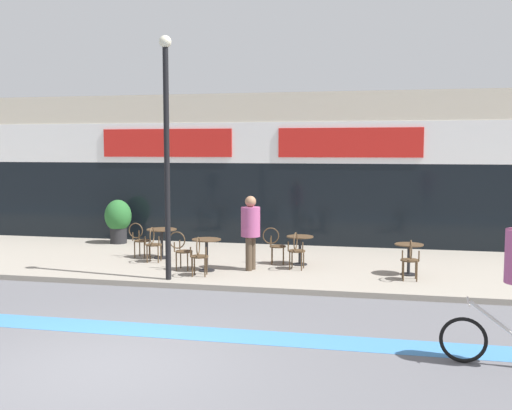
{
  "coord_description": "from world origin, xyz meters",
  "views": [
    {
      "loc": [
        3.67,
        -7.29,
        2.96
      ],
      "look_at": [
        0.8,
        6.32,
        1.64
      ],
      "focal_mm": 42.0,
      "sensor_mm": 36.0,
      "label": 1
    }
  ],
  "objects_px": {
    "cafe_chair_0_side": "(139,238)",
    "cafe_chair_1_side": "(181,248)",
    "pedestrian_near_end": "(251,226)",
    "lamp_post": "(167,141)",
    "cafe_chair_2_side": "(275,243)",
    "planter_pot": "(118,219)",
    "cafe_chair_3_near": "(410,257)",
    "cafe_chair_1_near": "(199,253)",
    "cafe_chair_0_near": "(153,242)",
    "bistro_table_0": "(162,237)",
    "cafe_chair_2_near": "(296,248)",
    "bistro_table_3": "(409,253)",
    "bistro_table_1": "(207,248)",
    "bistro_table_2": "(300,244)"
  },
  "relations": [
    {
      "from": "planter_pot",
      "to": "bistro_table_0",
      "type": "bearing_deg",
      "value": -43.47
    },
    {
      "from": "pedestrian_near_end",
      "to": "bistro_table_1",
      "type": "bearing_deg",
      "value": -146.55
    },
    {
      "from": "lamp_post",
      "to": "cafe_chair_0_near",
      "type": "bearing_deg",
      "value": 120.79
    },
    {
      "from": "bistro_table_0",
      "to": "cafe_chair_2_side",
      "type": "height_order",
      "value": "cafe_chair_2_side"
    },
    {
      "from": "cafe_chair_1_side",
      "to": "cafe_chair_2_side",
      "type": "relative_size",
      "value": 1.0
    },
    {
      "from": "planter_pot",
      "to": "pedestrian_near_end",
      "type": "relative_size",
      "value": 0.75
    },
    {
      "from": "cafe_chair_1_near",
      "to": "pedestrian_near_end",
      "type": "relative_size",
      "value": 0.52
    },
    {
      "from": "cafe_chair_2_near",
      "to": "pedestrian_near_end",
      "type": "xyz_separation_m",
      "value": [
        -1.04,
        -0.24,
        0.52
      ]
    },
    {
      "from": "bistro_table_2",
      "to": "bistro_table_3",
      "type": "relative_size",
      "value": 1.01
    },
    {
      "from": "cafe_chair_2_side",
      "to": "pedestrian_near_end",
      "type": "bearing_deg",
      "value": -124.22
    },
    {
      "from": "cafe_chair_1_near",
      "to": "lamp_post",
      "type": "distance_m",
      "value": 2.58
    },
    {
      "from": "cafe_chair_1_side",
      "to": "cafe_chair_3_near",
      "type": "xyz_separation_m",
      "value": [
        5.2,
        -0.12,
        0.0
      ]
    },
    {
      "from": "pedestrian_near_end",
      "to": "lamp_post",
      "type": "bearing_deg",
      "value": -122.28
    },
    {
      "from": "bistro_table_0",
      "to": "cafe_chair_2_near",
      "type": "relative_size",
      "value": 0.86
    },
    {
      "from": "lamp_post",
      "to": "cafe_chair_2_side",
      "type": "bearing_deg",
      "value": 48.71
    },
    {
      "from": "cafe_chair_3_near",
      "to": "pedestrian_near_end",
      "type": "bearing_deg",
      "value": 81.2
    },
    {
      "from": "cafe_chair_0_near",
      "to": "cafe_chair_2_near",
      "type": "bearing_deg",
      "value": -99.7
    },
    {
      "from": "bistro_table_0",
      "to": "cafe_chair_2_near",
      "type": "height_order",
      "value": "cafe_chair_2_near"
    },
    {
      "from": "cafe_chair_0_side",
      "to": "cafe_chair_2_side",
      "type": "xyz_separation_m",
      "value": [
        3.62,
        -0.17,
        0.0
      ]
    },
    {
      "from": "cafe_chair_0_side",
      "to": "cafe_chair_1_side",
      "type": "xyz_separation_m",
      "value": [
        1.6,
        -1.32,
        0.0
      ]
    },
    {
      "from": "bistro_table_0",
      "to": "bistro_table_3",
      "type": "height_order",
      "value": "bistro_table_0"
    },
    {
      "from": "bistro_table_2",
      "to": "lamp_post",
      "type": "xyz_separation_m",
      "value": [
        -2.57,
        -2.23,
        2.5
      ]
    },
    {
      "from": "cafe_chair_2_side",
      "to": "planter_pot",
      "type": "height_order",
      "value": "planter_pot"
    },
    {
      "from": "cafe_chair_1_near",
      "to": "planter_pot",
      "type": "bearing_deg",
      "value": 35.08
    },
    {
      "from": "cafe_chair_2_side",
      "to": "bistro_table_0",
      "type": "bearing_deg",
      "value": 168.86
    },
    {
      "from": "bistro_table_0",
      "to": "lamp_post",
      "type": "bearing_deg",
      "value": -66.1
    },
    {
      "from": "bistro_table_3",
      "to": "lamp_post",
      "type": "bearing_deg",
      "value": -163.02
    },
    {
      "from": "cafe_chair_3_near",
      "to": "cafe_chair_1_near",
      "type": "bearing_deg",
      "value": 94.28
    },
    {
      "from": "cafe_chair_0_near",
      "to": "cafe_chair_3_near",
      "type": "xyz_separation_m",
      "value": [
        6.17,
        -0.81,
        0.0
      ]
    },
    {
      "from": "cafe_chair_0_near",
      "to": "bistro_table_0",
      "type": "bearing_deg",
      "value": -6.43
    },
    {
      "from": "bistro_table_1",
      "to": "lamp_post",
      "type": "xyz_separation_m",
      "value": [
        -0.55,
        -1.05,
        2.47
      ]
    },
    {
      "from": "cafe_chair_0_side",
      "to": "pedestrian_near_end",
      "type": "height_order",
      "value": "pedestrian_near_end"
    },
    {
      "from": "cafe_chair_0_side",
      "to": "cafe_chair_2_side",
      "type": "bearing_deg",
      "value": 1.95
    },
    {
      "from": "cafe_chair_0_near",
      "to": "planter_pot",
      "type": "distance_m",
      "value": 3.44
    },
    {
      "from": "pedestrian_near_end",
      "to": "cafe_chair_2_side",
      "type": "bearing_deg",
      "value": 79.83
    },
    {
      "from": "cafe_chair_0_side",
      "to": "cafe_chair_2_side",
      "type": "relative_size",
      "value": 1.0
    },
    {
      "from": "bistro_table_3",
      "to": "cafe_chair_0_near",
      "type": "distance_m",
      "value": 6.17
    },
    {
      "from": "cafe_chair_1_near",
      "to": "cafe_chair_2_near",
      "type": "height_order",
      "value": "same"
    },
    {
      "from": "bistro_table_0",
      "to": "planter_pot",
      "type": "distance_m",
      "value": 2.98
    },
    {
      "from": "bistro_table_1",
      "to": "lamp_post",
      "type": "relative_size",
      "value": 0.14
    },
    {
      "from": "bistro_table_1",
      "to": "planter_pot",
      "type": "bearing_deg",
      "value": 138.16
    },
    {
      "from": "cafe_chair_2_side",
      "to": "bistro_table_2",
      "type": "bearing_deg",
      "value": -7.1
    },
    {
      "from": "cafe_chair_1_near",
      "to": "planter_pot",
      "type": "xyz_separation_m",
      "value": [
        -3.77,
        3.99,
        0.22
      ]
    },
    {
      "from": "cafe_chair_2_near",
      "to": "planter_pot",
      "type": "distance_m",
      "value": 6.43
    },
    {
      "from": "bistro_table_2",
      "to": "cafe_chair_2_near",
      "type": "distance_m",
      "value": 0.63
    },
    {
      "from": "planter_pot",
      "to": "cafe_chair_0_near",
      "type": "bearing_deg",
      "value": -50.95
    },
    {
      "from": "bistro_table_2",
      "to": "cafe_chair_2_side",
      "type": "distance_m",
      "value": 0.63
    },
    {
      "from": "bistro_table_3",
      "to": "cafe_chair_1_side",
      "type": "bearing_deg",
      "value": -174.44
    },
    {
      "from": "bistro_table_2",
      "to": "cafe_chair_2_near",
      "type": "relative_size",
      "value": 0.78
    },
    {
      "from": "bistro_table_3",
      "to": "cafe_chair_3_near",
      "type": "distance_m",
      "value": 0.63
    }
  ]
}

